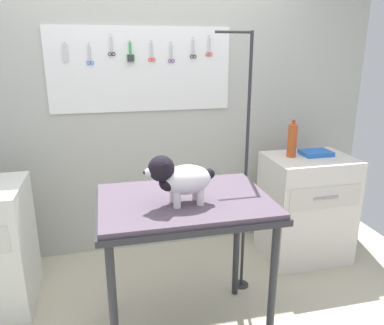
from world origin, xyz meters
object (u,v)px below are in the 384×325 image
at_px(grooming_arm, 245,179).
at_px(soda_bottle, 292,140).
at_px(grooming_table, 185,213).
at_px(cabinet_right, 306,208).
at_px(dog, 179,178).

relative_size(grooming_arm, soda_bottle, 6.15).
bearing_deg(grooming_table, soda_bottle, 34.88).
relative_size(cabinet_right, soda_bottle, 2.98).
xyz_separation_m(grooming_table, soda_bottle, (1.04, 0.72, 0.21)).
bearing_deg(cabinet_right, grooming_table, -150.36).
height_order(grooming_table, dog, dog).
relative_size(dog, soda_bottle, 1.32).
relative_size(dog, cabinet_right, 0.44).
distance_m(grooming_table, soda_bottle, 1.28).
bearing_deg(grooming_arm, grooming_table, -143.62).
distance_m(grooming_table, dog, 0.26).
distance_m(dog, cabinet_right, 1.57).
bearing_deg(dog, grooming_arm, 39.10).
bearing_deg(grooming_table, dog, -121.39).
xyz_separation_m(grooming_arm, cabinet_right, (0.68, 0.30, -0.42)).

